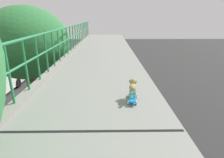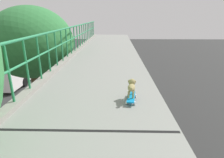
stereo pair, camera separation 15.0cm
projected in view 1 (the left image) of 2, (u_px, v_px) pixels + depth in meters
The scene contains 4 objects.
city_bus at pixel (18, 64), 21.93m from camera, with size 2.76×11.40×3.14m.
roadside_tree_mid at pixel (28, 46), 8.33m from camera, with size 3.74×3.74×7.63m.
toy_skateboard at pixel (133, 97), 3.51m from camera, with size 0.23×0.52×0.09m.
small_dog at pixel (133, 86), 3.51m from camera, with size 0.18×0.40×0.30m.
Camera 1 is at (1.41, -1.34, 7.18)m, focal length 29.55 mm.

